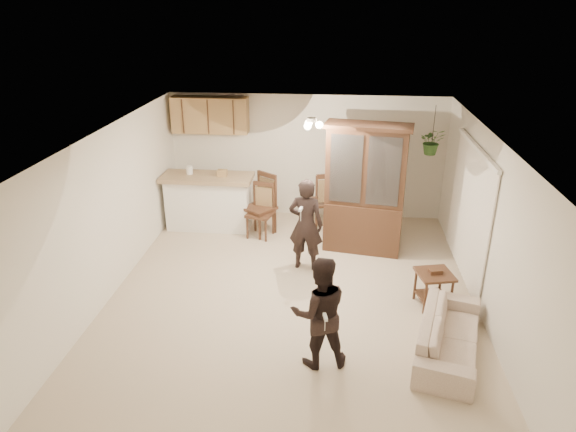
# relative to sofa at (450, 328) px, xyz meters

# --- Properties ---
(floor) EXTENTS (6.50, 6.50, 0.00)m
(floor) POSITION_rel_sofa_xyz_m (-2.12, 1.19, -0.37)
(floor) COLOR beige
(floor) RESTS_ON ground
(ceiling) EXTENTS (5.50, 6.50, 0.02)m
(ceiling) POSITION_rel_sofa_xyz_m (-2.12, 1.19, 2.13)
(ceiling) COLOR white
(ceiling) RESTS_ON wall_back
(wall_back) EXTENTS (5.50, 0.02, 2.50)m
(wall_back) POSITION_rel_sofa_xyz_m (-2.12, 4.44, 0.88)
(wall_back) COLOR silver
(wall_back) RESTS_ON ground
(wall_front) EXTENTS (5.50, 0.02, 2.50)m
(wall_front) POSITION_rel_sofa_xyz_m (-2.12, -2.06, 0.88)
(wall_front) COLOR silver
(wall_front) RESTS_ON ground
(wall_left) EXTENTS (0.02, 6.50, 2.50)m
(wall_left) POSITION_rel_sofa_xyz_m (-4.87, 1.19, 0.88)
(wall_left) COLOR silver
(wall_left) RESTS_ON ground
(wall_right) EXTENTS (0.02, 6.50, 2.50)m
(wall_right) POSITION_rel_sofa_xyz_m (0.63, 1.19, 0.88)
(wall_right) COLOR silver
(wall_right) RESTS_ON ground
(breakfast_bar) EXTENTS (1.60, 0.55, 1.00)m
(breakfast_bar) POSITION_rel_sofa_xyz_m (-3.97, 3.54, 0.13)
(breakfast_bar) COLOR white
(breakfast_bar) RESTS_ON floor
(bar_top) EXTENTS (1.75, 0.70, 0.08)m
(bar_top) POSITION_rel_sofa_xyz_m (-3.97, 3.54, 0.68)
(bar_top) COLOR tan
(bar_top) RESTS_ON breakfast_bar
(upper_cabinets) EXTENTS (1.50, 0.34, 0.70)m
(upper_cabinets) POSITION_rel_sofa_xyz_m (-4.02, 4.26, 1.73)
(upper_cabinets) COLOR #9C7344
(upper_cabinets) RESTS_ON wall_back
(vertical_blinds) EXTENTS (0.06, 2.30, 2.10)m
(vertical_blinds) POSITION_rel_sofa_xyz_m (0.59, 2.09, 0.73)
(vertical_blinds) COLOR white
(vertical_blinds) RESTS_ON wall_right
(ceiling_fixture) EXTENTS (0.36, 0.36, 0.20)m
(ceiling_fixture) POSITION_rel_sofa_xyz_m (-1.92, 2.39, 2.03)
(ceiling_fixture) COLOR beige
(ceiling_fixture) RESTS_ON ceiling
(hanging_plant) EXTENTS (0.43, 0.37, 0.48)m
(hanging_plant) POSITION_rel_sofa_xyz_m (0.18, 3.59, 1.48)
(hanging_plant) COLOR #2B6327
(hanging_plant) RESTS_ON ceiling
(plant_cord) EXTENTS (0.01, 0.01, 0.65)m
(plant_cord) POSITION_rel_sofa_xyz_m (0.18, 3.59, 1.81)
(plant_cord) COLOR black
(plant_cord) RESTS_ON ceiling
(sofa) EXTENTS (1.19, 2.00, 0.73)m
(sofa) POSITION_rel_sofa_xyz_m (0.00, 0.00, 0.00)
(sofa) COLOR beige
(sofa) RESTS_ON floor
(adult) EXTENTS (0.72, 0.53, 1.80)m
(adult) POSITION_rel_sofa_xyz_m (-1.98, 2.08, 0.53)
(adult) COLOR black
(adult) RESTS_ON floor
(child) EXTENTS (0.75, 0.64, 1.35)m
(child) POSITION_rel_sofa_xyz_m (-1.65, -0.36, 0.31)
(child) COLOR black
(child) RESTS_ON floor
(china_hutch) EXTENTS (1.53, 0.79, 2.30)m
(china_hutch) POSITION_rel_sofa_xyz_m (-1.00, 2.89, 0.77)
(china_hutch) COLOR #332112
(china_hutch) RESTS_ON floor
(side_table) EXTENTS (0.59, 0.59, 0.60)m
(side_table) POSITION_rel_sofa_xyz_m (-0.03, 1.10, -0.08)
(side_table) COLOR #332112
(side_table) RESTS_ON floor
(chair_bar) EXTENTS (0.56, 0.56, 1.03)m
(chair_bar) POSITION_rel_sofa_xyz_m (-2.92, 3.24, -0.08)
(chair_bar) COLOR #332112
(chair_bar) RESTS_ON floor
(chair_hutch_left) EXTENTS (0.73, 0.73, 1.18)m
(chair_hutch_left) POSITION_rel_sofa_xyz_m (-2.95, 3.38, -0.03)
(chair_hutch_left) COLOR #332112
(chair_hutch_left) RESTS_ON floor
(chair_hutch_right) EXTENTS (0.64, 0.64, 1.17)m
(chair_hutch_right) POSITION_rel_sofa_xyz_m (-1.72, 3.84, -0.04)
(chair_hutch_right) COLOR #332112
(chair_hutch_right) RESTS_ON floor
(controller_adult) EXTENTS (0.06, 0.14, 0.04)m
(controller_adult) POSITION_rel_sofa_xyz_m (-2.04, 1.72, 0.85)
(controller_adult) COLOR silver
(controller_adult) RESTS_ON adult
(controller_child) EXTENTS (0.07, 0.13, 0.04)m
(controller_child) POSITION_rel_sofa_xyz_m (-1.58, -0.69, 0.53)
(controller_child) COLOR silver
(controller_child) RESTS_ON child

